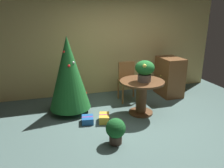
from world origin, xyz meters
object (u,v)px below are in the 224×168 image
Objects in this scene: holiday_tree at (69,73)px; wooden_cabinet at (169,77)px; flower_vase at (145,70)px; potted_plant at (116,130)px; wooden_chair_far at (128,78)px; gift_box_gold at (104,118)px; gift_box_blue at (88,120)px; round_dining_table at (142,93)px.

holiday_tree reaches higher than wooden_cabinet.
flower_vase is 1.50m from potted_plant.
flower_vase is 1.57m from wooden_cabinet.
wooden_chair_far is 1.44m from gift_box_gold.
flower_vase is 0.44× the size of wooden_cabinet.
gift_box_gold is at bearing -47.54° from holiday_tree.
holiday_tree reaches higher than gift_box_blue.
wooden_chair_far is at bearing 91.66° from flower_vase.
holiday_tree is (-1.49, -0.38, 0.35)m from wooden_chair_far.
wooden_cabinet is (2.07, 1.05, 0.43)m from gift_box_gold.
gift_box_blue is 0.29× the size of wooden_cabinet.
flower_vase is 1.61m from holiday_tree.
holiday_tree reaches higher than wooden_chair_far.
gift_box_gold is 0.34m from gift_box_blue.
wooden_cabinet is 2.80m from potted_plant.
wooden_cabinet reaches higher than round_dining_table.
round_dining_table is 0.98× the size of wooden_chair_far.
holiday_tree is 2.74m from wooden_cabinet.
wooden_chair_far is 3.21× the size of gift_box_blue.
gift_box_blue is at bearing -140.76° from wooden_chair_far.
round_dining_table is 0.98m from gift_box_gold.
gift_box_gold is at bearing -172.85° from flower_vase.
round_dining_table reaches higher than potted_plant.
gift_box_gold is 0.83m from potted_plant.
holiday_tree is at bearing 132.46° from gift_box_gold.
potted_plant is (0.33, -0.86, 0.19)m from gift_box_blue.
wooden_cabinet reaches higher than gift_box_blue.
potted_plant is at bearing -69.10° from gift_box_blue.
gift_box_blue is at bearing 171.97° from gift_box_gold.
wooden_cabinet is 2.25× the size of potted_plant.
holiday_tree reaches higher than flower_vase.
wooden_chair_far reaches higher than potted_plant.
potted_plant is (-2.08, -1.86, -0.26)m from wooden_cabinet.
round_dining_table is 2.13× the size of flower_vase.
flower_vase is 0.46× the size of wooden_chair_far.
gift_box_blue is (-1.24, -0.07, -0.94)m from flower_vase.
flower_vase is 1.30m from gift_box_gold.
flower_vase is 0.26× the size of holiday_tree.
holiday_tree reaches higher than round_dining_table.
round_dining_table is 0.56× the size of holiday_tree.
gift_box_blue is 0.94m from potted_plant.
holiday_tree is 1.08m from gift_box_blue.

